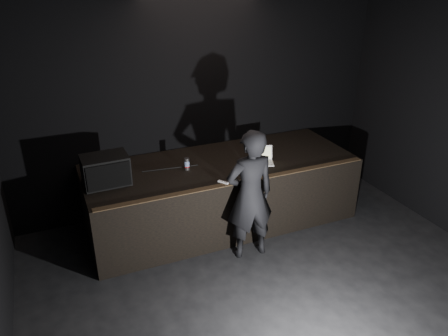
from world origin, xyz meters
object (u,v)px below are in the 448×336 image
object	(u,v)px
laptop	(262,158)
beer_can	(187,164)
stage_monitor	(106,170)
person	(250,195)
stage_riser	(221,192)

from	to	relation	value
laptop	beer_can	bearing A→B (deg)	-168.37
stage_monitor	laptop	size ratio (longest dim) A/B	1.50
person	stage_riser	bearing A→B (deg)	-87.74
stage_monitor	laptop	xyz separation A→B (m)	(2.23, -0.18, -0.14)
stage_riser	laptop	distance (m)	0.82
laptop	beer_can	distance (m)	1.12
stage_riser	person	world-z (taller)	person
laptop	person	xyz separation A→B (m)	(-0.54, -0.72, -0.15)
stage_monitor	person	size ratio (longest dim) A/B	0.33
stage_riser	stage_monitor	world-z (taller)	stage_monitor
stage_monitor	beer_can	world-z (taller)	stage_monitor
stage_monitor	person	bearing A→B (deg)	-29.89
beer_can	person	distance (m)	1.08
stage_monitor	beer_can	xyz separation A→B (m)	(1.12, -0.00, -0.11)
stage_riser	stage_monitor	xyz separation A→B (m)	(-1.67, -0.05, 0.70)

